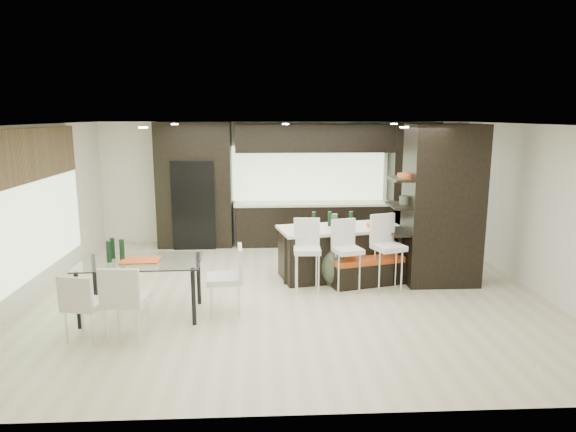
{
  "coord_description": "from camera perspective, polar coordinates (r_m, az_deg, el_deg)",
  "views": [
    {
      "loc": [
        -0.43,
        -7.97,
        2.84
      ],
      "look_at": [
        0.0,
        0.6,
        1.15
      ],
      "focal_mm": 32.0,
      "sensor_mm": 36.0,
      "label": 1
    }
  ],
  "objects": [
    {
      "name": "ground",
      "position": [
        8.47,
        0.21,
        -8.45
      ],
      "size": [
        8.0,
        8.0,
        0.0
      ],
      "primitive_type": "plane",
      "color": "beige",
      "rests_on": "ground"
    },
    {
      "name": "back_wall",
      "position": [
        11.57,
        -0.72,
        3.75
      ],
      "size": [
        8.0,
        0.02,
        2.7
      ],
      "primitive_type": "cube",
      "color": "silver",
      "rests_on": "ground"
    },
    {
      "name": "left_wall",
      "position": [
        8.86,
        -26.6,
        0.27
      ],
      "size": [
        0.02,
        7.0,
        2.7
      ],
      "primitive_type": "cube",
      "color": "silver",
      "rests_on": "ground"
    },
    {
      "name": "right_wall",
      "position": [
        9.24,
        25.84,
        0.74
      ],
      "size": [
        0.02,
        7.0,
        2.7
      ],
      "primitive_type": "cube",
      "color": "silver",
      "rests_on": "ground"
    },
    {
      "name": "ceiling",
      "position": [
        7.98,
        0.22,
        10.14
      ],
      "size": [
        8.0,
        7.0,
        0.02
      ],
      "primitive_type": "cube",
      "color": "white",
      "rests_on": "ground"
    },
    {
      "name": "window_left",
      "position": [
        9.02,
        -25.86,
        0.51
      ],
      "size": [
        0.04,
        3.2,
        1.9
      ],
      "primitive_type": "cube",
      "color": "#B2D199",
      "rests_on": "left_wall"
    },
    {
      "name": "window_back",
      "position": [
        11.54,
        2.27,
        4.73
      ],
      "size": [
        3.4,
        0.04,
        1.2
      ],
      "primitive_type": "cube",
      "color": "#B2D199",
      "rests_on": "back_wall"
    },
    {
      "name": "stone_accent",
      "position": [
        8.9,
        -26.18,
        6.21
      ],
      "size": [
        0.08,
        3.0,
        0.8
      ],
      "primitive_type": "cube",
      "color": "brown",
      "rests_on": "left_wall"
    },
    {
      "name": "ceiling_spots",
      "position": [
        8.23,
        0.12,
        10.03
      ],
      "size": [
        4.0,
        3.0,
        0.02
      ],
      "primitive_type": "cube",
      "color": "white",
      "rests_on": "ceiling"
    },
    {
      "name": "back_cabinetry",
      "position": [
        11.27,
        1.89,
        3.55
      ],
      "size": [
        6.8,
        0.68,
        2.7
      ],
      "primitive_type": "cube",
      "color": "black",
      "rests_on": "ground"
    },
    {
      "name": "refrigerator",
      "position": [
        11.34,
        -10.28,
        1.38
      ],
      "size": [
        0.9,
        0.68,
        1.9
      ],
      "primitive_type": "cube",
      "color": "black",
      "rests_on": "ground"
    },
    {
      "name": "partition_column",
      "position": [
        9.02,
        16.8,
        1.16
      ],
      "size": [
        1.2,
        0.8,
        2.7
      ],
      "primitive_type": "cube",
      "color": "black",
      "rests_on": "ground"
    },
    {
      "name": "kitchen_island",
      "position": [
        9.18,
        5.84,
        -4.0
      ],
      "size": [
        2.3,
        1.33,
        0.9
      ],
      "primitive_type": "cube",
      "rotation": [
        0.0,
        0.0,
        0.2
      ],
      "color": "black",
      "rests_on": "ground"
    },
    {
      "name": "stool_left",
      "position": [
        8.35,
        2.13,
        -5.26
      ],
      "size": [
        0.44,
        0.44,
        0.96
      ],
      "primitive_type": "cube",
      "rotation": [
        0.0,
        0.0,
        -0.04
      ],
      "color": "silver",
      "rests_on": "ground"
    },
    {
      "name": "stool_mid",
      "position": [
        8.44,
        6.63,
        -5.21
      ],
      "size": [
        0.52,
        0.52,
        0.95
      ],
      "primitive_type": "cube",
      "rotation": [
        0.0,
        0.0,
        0.29
      ],
      "color": "silver",
      "rests_on": "ground"
    },
    {
      "name": "stool_right",
      "position": [
        8.55,
        11.06,
        -4.91
      ],
      "size": [
        0.57,
        0.57,
        1.01
      ],
      "primitive_type": "cube",
      "rotation": [
        0.0,
        0.0,
        0.35
      ],
      "color": "silver",
      "rests_on": "ground"
    },
    {
      "name": "bench",
      "position": [
        8.89,
        8.67,
        -5.98
      ],
      "size": [
        1.34,
        0.8,
        0.48
      ],
      "primitive_type": "cube",
      "rotation": [
        0.0,
        0.0,
        0.27
      ],
      "color": "black",
      "rests_on": "ground"
    },
    {
      "name": "floor_vase",
      "position": [
        8.67,
        5.14,
        -3.76
      ],
      "size": [
        0.47,
        0.47,
        1.23
      ],
      "primitive_type": null,
      "rotation": [
        0.0,
        0.0,
        -0.03
      ],
      "color": "#414D37",
      "rests_on": "ground"
    },
    {
      "name": "dining_table",
      "position": [
        7.69,
        -15.92,
        -7.74
      ],
      "size": [
        1.73,
        1.01,
        0.82
      ],
      "primitive_type": "cube",
      "rotation": [
        0.0,
        0.0,
        0.03
      ],
      "color": "white",
      "rests_on": "ground"
    },
    {
      "name": "chair_near",
      "position": [
        6.93,
        -17.45,
        -9.41
      ],
      "size": [
        0.55,
        0.55,
        0.94
      ],
      "primitive_type": "cube",
      "rotation": [
        0.0,
        0.0,
        -0.09
      ],
      "color": "silver",
      "rests_on": "ground"
    },
    {
      "name": "chair_far",
      "position": [
        7.12,
        -21.55,
        -9.57
      ],
      "size": [
        0.54,
        0.54,
        0.83
      ],
      "primitive_type": "cube",
      "rotation": [
        0.0,
        0.0,
        -0.22
      ],
      "color": "silver",
      "rests_on": "ground"
    },
    {
      "name": "chair_end",
      "position": [
        7.49,
        -7.06,
        -7.43
      ],
      "size": [
        0.53,
        0.53,
        0.93
      ],
      "primitive_type": "cube",
      "rotation": [
        0.0,
        0.0,
        1.64
      ],
      "color": "silver",
      "rests_on": "ground"
    }
  ]
}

